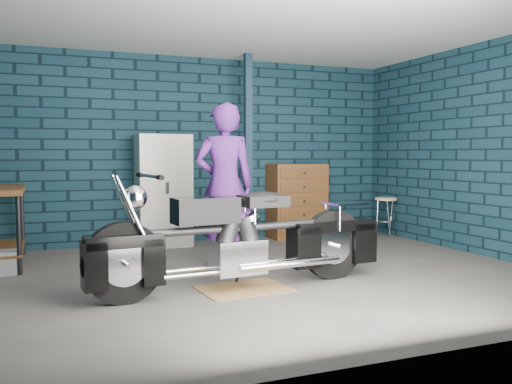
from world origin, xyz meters
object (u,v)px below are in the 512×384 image
locker (163,191)px  shop_stool (386,217)px  tool_chest (297,201)px  motorcycle (244,231)px  person (224,185)px

locker → shop_stool: 3.45m
tool_chest → shop_stool: bearing=-18.9°
motorcycle → person: 1.25m
person → locker: (-0.39, 1.52, -0.16)m
motorcycle → person: (0.20, 1.18, 0.38)m
locker → shop_stool: locker is taller
person → locker: size_ratio=1.20×
locker → tool_chest: bearing=0.0°
tool_chest → shop_stool: (1.31, -0.45, -0.26)m
tool_chest → motorcycle: bearing=-125.0°
locker → motorcycle: bearing=-86.0°
motorcycle → shop_stool: 3.92m
person → locker: 1.58m
person → shop_stool: person is taller
motorcycle → person: person is taller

